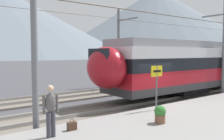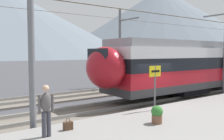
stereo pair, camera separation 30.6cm
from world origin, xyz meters
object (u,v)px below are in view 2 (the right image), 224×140
(platform_sign, at_px, (155,78))
(passenger_walking, at_px, (46,108))
(catenary_mast_west, at_px, (30,35))
(potted_plant_platform_edge, at_px, (157,114))
(catenary_mast_far_side, at_px, (121,45))
(catenary_mast_mid, at_px, (224,40))
(handbag_beside_passenger, at_px, (68,126))

(platform_sign, bearing_deg, passenger_walking, -174.56)
(catenary_mast_west, distance_m, potted_plant_platform_edge, 5.65)
(catenary_mast_west, relative_size, catenary_mast_far_side, 1.00)
(catenary_mast_mid, height_order, passenger_walking, catenary_mast_mid)
(catenary_mast_mid, distance_m, platform_sign, 8.31)
(handbag_beside_passenger, distance_m, potted_plant_platform_edge, 3.38)
(platform_sign, distance_m, potted_plant_platform_edge, 2.45)
(catenary_mast_mid, bearing_deg, catenary_mast_far_side, 107.86)
(catenary_mast_mid, xyz_separation_m, potted_plant_platform_edge, (-9.44, -2.74, -3.25))
(passenger_walking, bearing_deg, potted_plant_platform_edge, -14.57)
(catenary_mast_far_side, distance_m, passenger_walking, 14.85)
(catenary_mast_mid, distance_m, potted_plant_platform_edge, 10.35)
(catenary_mast_west, height_order, potted_plant_platform_edge, catenary_mast_west)
(catenary_mast_far_side, relative_size, potted_plant_platform_edge, 67.79)
(catenary_mast_west, xyz_separation_m, passenger_walking, (-0.07, -1.71, -2.43))
(platform_sign, xyz_separation_m, handbag_beside_passenger, (-4.60, -0.28, -1.40))
(catenary_mast_far_side, distance_m, potted_plant_platform_edge, 13.23)
(catenary_mast_west, bearing_deg, catenary_mast_far_side, 37.37)
(platform_sign, bearing_deg, potted_plant_platform_edge, -133.45)
(platform_sign, distance_m, handbag_beside_passenger, 4.82)
(catenary_mast_mid, height_order, potted_plant_platform_edge, catenary_mast_mid)
(handbag_beside_passenger, bearing_deg, catenary_mast_far_side, 44.22)
(passenger_walking, xyz_separation_m, handbag_beside_passenger, (0.87, 0.24, -0.79))
(platform_sign, relative_size, passenger_walking, 1.25)
(catenary_mast_far_side, height_order, platform_sign, catenary_mast_far_side)
(platform_sign, bearing_deg, catenary_mast_mid, 8.40)
(catenary_mast_far_side, height_order, handbag_beside_passenger, catenary_mast_far_side)
(potted_plant_platform_edge, bearing_deg, catenary_mast_west, 145.03)
(catenary_mast_mid, height_order, catenary_mast_far_side, catenary_mast_mid)
(platform_sign, bearing_deg, catenary_mast_far_side, 60.41)
(catenary_mast_west, height_order, catenary_mast_far_side, catenary_mast_west)
(catenary_mast_mid, bearing_deg, handbag_beside_passenger, -173.37)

